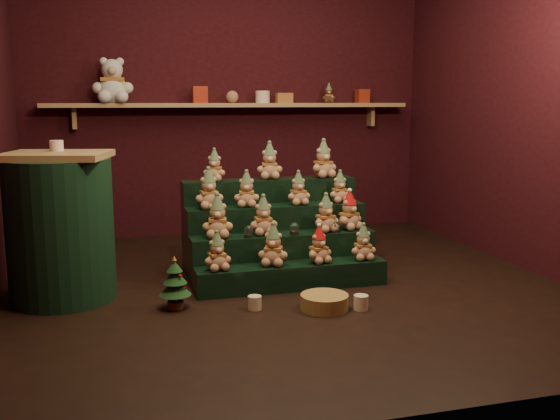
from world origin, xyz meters
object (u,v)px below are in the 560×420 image
object	(u,v)px
snow_globe_a	(248,231)
mug_right	(361,302)
side_table	(60,228)
white_bear	(112,75)
wicker_basket	(324,302)
mini_christmas_tree	(175,283)
snow_globe_b	(294,229)
mug_left	(255,303)
riser_tier_front	(292,276)
brown_bear	(329,94)
snow_globe_c	(335,227)

from	to	relation	value
snow_globe_a	mug_right	bearing A→B (deg)	-51.35
side_table	white_bear	bearing A→B (deg)	90.49
wicker_basket	mini_christmas_tree	bearing A→B (deg)	163.91
snow_globe_a	snow_globe_b	xyz separation A→B (m)	(0.35, 0.00, 0.00)
mug_right	mug_left	bearing A→B (deg)	164.11
riser_tier_front	snow_globe_b	world-z (taller)	snow_globe_b
brown_bear	mini_christmas_tree	bearing A→B (deg)	-118.71
mini_christmas_tree	white_bear	bearing A→B (deg)	98.19
wicker_basket	snow_globe_c	bearing A→B (deg)	64.30
white_bear	brown_bear	bearing A→B (deg)	1.87
snow_globe_b	wicker_basket	distance (m)	0.75
riser_tier_front	snow_globe_c	xyz separation A→B (m)	(0.39, 0.16, 0.31)
snow_globe_b	brown_bear	size ratio (longest dim) A/B	0.48
mug_left	wicker_basket	bearing A→B (deg)	-14.97
snow_globe_c	side_table	size ratio (longest dim) A/B	0.08
side_table	mini_christmas_tree	world-z (taller)	side_table
snow_globe_a	snow_globe_c	distance (m)	0.67
wicker_basket	white_bear	xyz separation A→B (m)	(-1.24, 2.41, 1.53)
white_bear	brown_bear	distance (m)	2.13
snow_globe_a	riser_tier_front	bearing A→B (deg)	-29.44
mug_left	brown_bear	world-z (taller)	brown_bear
mug_left	brown_bear	xyz separation A→B (m)	(1.32, 2.30, 1.37)
mug_right	wicker_basket	bearing A→B (deg)	162.34
riser_tier_front	white_bear	bearing A→B (deg)	121.42
mini_christmas_tree	wicker_basket	xyz separation A→B (m)	(0.94, -0.27, -0.12)
snow_globe_b	brown_bear	bearing A→B (deg)	63.06
snow_globe_c	snow_globe_a	bearing A→B (deg)	180.00
snow_globe_c	wicker_basket	xyz separation A→B (m)	(-0.32, -0.66, -0.35)
snow_globe_a	wicker_basket	xyz separation A→B (m)	(0.36, -0.66, -0.36)
snow_globe_b	snow_globe_a	bearing A→B (deg)	-180.00
riser_tier_front	snow_globe_a	xyz separation A→B (m)	(-0.28, 0.16, 0.32)
snow_globe_a	side_table	distance (m)	1.30
mug_left	white_bear	size ratio (longest dim) A/B	0.17
wicker_basket	white_bear	world-z (taller)	white_bear
snow_globe_a	snow_globe_b	world-z (taller)	snow_globe_b
side_table	brown_bear	xyz separation A→B (m)	(2.53, 1.73, 0.92)
side_table	riser_tier_front	bearing A→B (deg)	6.92
side_table	snow_globe_b	bearing A→B (deg)	12.75
riser_tier_front	mini_christmas_tree	size ratio (longest dim) A/B	3.93
snow_globe_b	side_table	size ratio (longest dim) A/B	0.09
side_table	mini_christmas_tree	size ratio (longest dim) A/B	2.83
side_table	mini_christmas_tree	bearing A→B (deg)	-16.48
snow_globe_a	snow_globe_c	size ratio (longest dim) A/B	1.06
riser_tier_front	mug_left	bearing A→B (deg)	-133.87
snow_globe_a	snow_globe_c	world-z (taller)	snow_globe_a
mug_left	wicker_basket	xyz separation A→B (m)	(0.44, -0.12, 0.00)
mug_left	mug_right	xyz separation A→B (m)	(0.67, -0.19, 0.00)
riser_tier_front	white_bear	xyz separation A→B (m)	(-1.17, 1.92, 1.49)
white_bear	mug_right	bearing A→B (deg)	-57.52
snow_globe_b	mug_right	world-z (taller)	snow_globe_b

